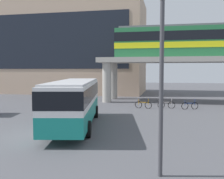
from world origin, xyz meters
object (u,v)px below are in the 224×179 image
station_building (57,49)px  bus_main (75,98)px  pedestrian_waiting_near_stop (62,101)px  train (219,40)px  bicycle_orange (143,105)px  bicycle_blue (190,106)px  bicycle_silver (166,105)px  pedestrian_at_kerb (64,102)px

station_building → bus_main: bearing=-64.4°
station_building → pedestrian_waiting_near_stop: size_ratio=18.82×
train → bus_main: (-12.30, -16.22, -5.47)m
station_building → bicycle_orange: 25.60m
bicycle_blue → bicycle_silver: bearing=174.2°
train → bicycle_orange: bearing=-143.1°
bicycle_silver → pedestrian_waiting_near_stop: size_ratio=1.09×
station_building → bicycle_blue: (21.76, -17.29, -7.36)m
train → bicycle_orange: 12.65m
bicycle_orange → pedestrian_waiting_near_stop: (-8.33, -1.52, 0.41)m
bus_main → bicycle_blue: bus_main is taller
train → pedestrian_waiting_near_stop: bearing=-155.0°
train → pedestrian_at_kerb: train is taller
station_building → pedestrian_waiting_near_stop: bearing=-65.4°
train → pedestrian_at_kerb: (-15.95, -9.30, -6.59)m
station_building → pedestrian_at_kerb: (9.52, -20.59, -6.85)m
pedestrian_at_kerb → train: bearing=30.2°
bicycle_blue → pedestrian_waiting_near_stop: size_ratio=1.04×
station_building → train: 27.87m
station_building → bicycle_blue: station_building is taller
bicycle_silver → bicycle_orange: 2.39m
bicycle_orange → bicycle_blue: bearing=3.5°
bus_main → bicycle_silver: bus_main is taller
station_building → pedestrian_at_kerb: 23.69m
bicycle_blue → station_building: bearing=141.5°
bus_main → pedestrian_waiting_near_stop: bearing=117.7°
bicycle_blue → bus_main: bearing=-130.0°
station_building → bicycle_orange: (17.09, -17.58, -7.36)m
train → bicycle_orange: train is taller
train → bicycle_orange: size_ratio=14.08×
station_building → train: size_ratio=1.24×
station_building → bicycle_blue: bearing=-38.5°
bicycle_blue → pedestrian_at_kerb: (-12.24, -3.30, 0.51)m
bicycle_orange → pedestrian_at_kerb: bearing=-158.3°
bicycle_silver → bicycle_blue: same height
bicycle_silver → pedestrian_at_kerb: (-9.91, -3.54, 0.51)m
bicycle_silver → bicycle_orange: (-2.34, -0.52, 0.00)m
bus_main → bicycle_blue: 13.45m
station_building → bicycle_silver: 26.88m
train → pedestrian_waiting_near_stop: size_ratio=15.16×
station_building → bicycle_silver: (19.43, -17.05, -7.36)m
bicycle_silver → station_building: bearing=138.7°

